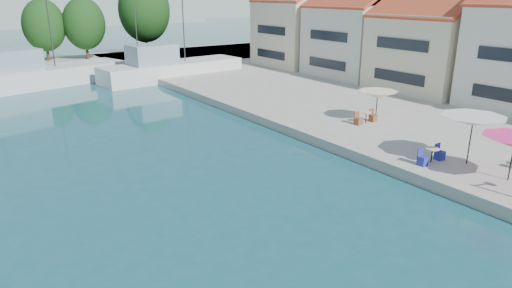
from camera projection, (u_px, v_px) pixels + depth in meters
quay_right at (444, 101)px, 37.65m from camera, size 32.00×92.00×0.60m
hill_east at (102, 1)px, 162.60m from camera, size 140.00×40.00×12.00m
building_04 at (434, 39)px, 39.58m from camera, size 9.00×8.80×9.20m
building_05 at (357, 29)px, 46.52m from camera, size 8.40×8.80×9.70m
building_06 at (301, 22)px, 53.47m from camera, size 9.00×8.80×10.20m
trawler_03 at (34, 76)px, 44.45m from camera, size 17.77×8.44×10.20m
trawler_04 at (170, 69)px, 48.41m from camera, size 15.76×5.36×10.20m
tree_06 at (44, 25)px, 56.48m from camera, size 5.11×5.11×7.57m
tree_07 at (84, 24)px, 57.89m from camera, size 5.22×5.22×7.73m
tree_08 at (144, 10)px, 62.39m from camera, size 6.96×6.96×10.30m
umbrella_white at (473, 121)px, 22.31m from camera, size 3.11×3.11×2.50m
umbrella_cream at (378, 95)px, 30.02m from camera, size 2.64×2.64×2.08m
cafe_table_02 at (431, 157)px, 23.10m from camera, size 1.82×0.70×0.76m
cafe_table_03 at (366, 119)px, 30.10m from camera, size 1.82×0.70×0.76m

